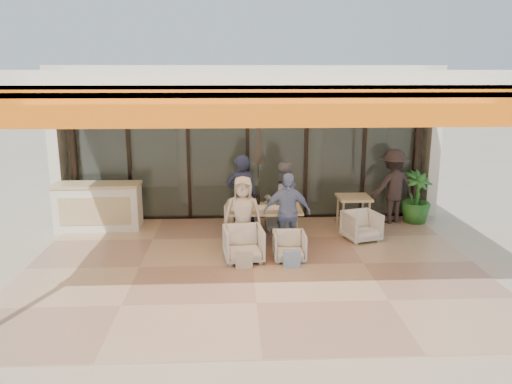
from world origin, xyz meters
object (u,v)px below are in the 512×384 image
(chair_far_right, at_px, (280,215))
(host_counter, at_px, (98,206))
(chair_far_left, at_px, (242,214))
(chair_near_right, at_px, (289,245))
(standing_woman, at_px, (393,187))
(side_table, at_px, (354,201))
(diner_cream, at_px, (243,215))
(side_chair, at_px, (362,225))
(chair_near_left, at_px, (244,243))
(dining_table, at_px, (263,211))
(diner_periwinkle, at_px, (287,213))
(potted_palm, at_px, (416,197))
(diner_grey, at_px, (282,200))
(diner_navy, at_px, (242,196))

(chair_far_right, bearing_deg, host_counter, -2.59)
(chair_far_left, bearing_deg, chair_near_right, 122.03)
(standing_woman, bearing_deg, side_table, 5.63)
(host_counter, xyz_separation_m, standing_woman, (6.55, 0.19, 0.32))
(diner_cream, relative_size, side_chair, 2.21)
(chair_far_right, relative_size, chair_near_left, 0.90)
(diner_cream, xyz_separation_m, side_table, (2.44, 1.29, -0.10))
(dining_table, distance_m, chair_near_left, 1.09)
(diner_periwinkle, bearing_deg, potted_palm, 28.26)
(chair_far_right, height_order, diner_periwinkle, diner_periwinkle)
(diner_grey, height_order, diner_periwinkle, diner_grey)
(host_counter, xyz_separation_m, chair_near_right, (3.97, -2.02, -0.23))
(chair_far_left, height_order, chair_near_left, chair_near_left)
(chair_near_left, height_order, potted_palm, potted_palm)
(host_counter, relative_size, diner_cream, 1.25)
(chair_near_left, bearing_deg, chair_near_right, -7.29)
(side_table, bearing_deg, potted_palm, 15.23)
(chair_far_left, distance_m, diner_periwinkle, 1.69)
(diner_periwinkle, distance_m, side_table, 2.06)
(chair_far_left, xyz_separation_m, standing_woman, (3.42, 0.31, 0.51))
(dining_table, relative_size, chair_far_left, 2.16)
(diner_periwinkle, bearing_deg, chair_near_right, -90.40)
(chair_near_right, distance_m, diner_periwinkle, 0.69)
(diner_grey, relative_size, side_table, 2.14)
(chair_far_left, height_order, diner_grey, diner_grey)
(chair_far_left, height_order, side_chair, chair_far_left)
(chair_near_left, xyz_separation_m, chair_near_right, (0.84, 0.00, -0.06))
(host_counter, height_order, chair_near_right, host_counter)
(diner_navy, distance_m, diner_cream, 0.91)
(host_counter, xyz_separation_m, chair_near_left, (3.13, -2.02, -0.18))
(chair_near_left, bearing_deg, side_table, 29.06)
(chair_near_left, distance_m, diner_periwinkle, 1.06)
(diner_navy, bearing_deg, diner_periwinkle, 136.04)
(chair_far_left, xyz_separation_m, diner_periwinkle, (0.84, -1.40, 0.42))
(potted_palm, bearing_deg, diner_cream, -156.68)
(chair_far_left, bearing_deg, chair_far_right, -171.82)
(chair_far_left, xyz_separation_m, chair_far_right, (0.84, 0.00, -0.03))
(chair_far_right, bearing_deg, side_table, 175.38)
(diner_grey, relative_size, side_chair, 2.37)
(chair_far_right, relative_size, side_table, 0.86)
(side_table, relative_size, potted_palm, 0.62)
(chair_far_right, bearing_deg, potted_palm, -175.14)
(host_counter, bearing_deg, chair_near_right, -27.01)
(diner_navy, bearing_deg, diner_grey, -176.99)
(side_table, bearing_deg, diner_cream, -152.03)
(chair_far_right, height_order, diner_grey, diner_grey)
(host_counter, relative_size, diner_navy, 1.06)
(chair_far_left, distance_m, diner_grey, 1.08)
(chair_near_left, bearing_deg, potted_palm, 21.82)
(chair_far_right, distance_m, diner_cream, 1.69)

